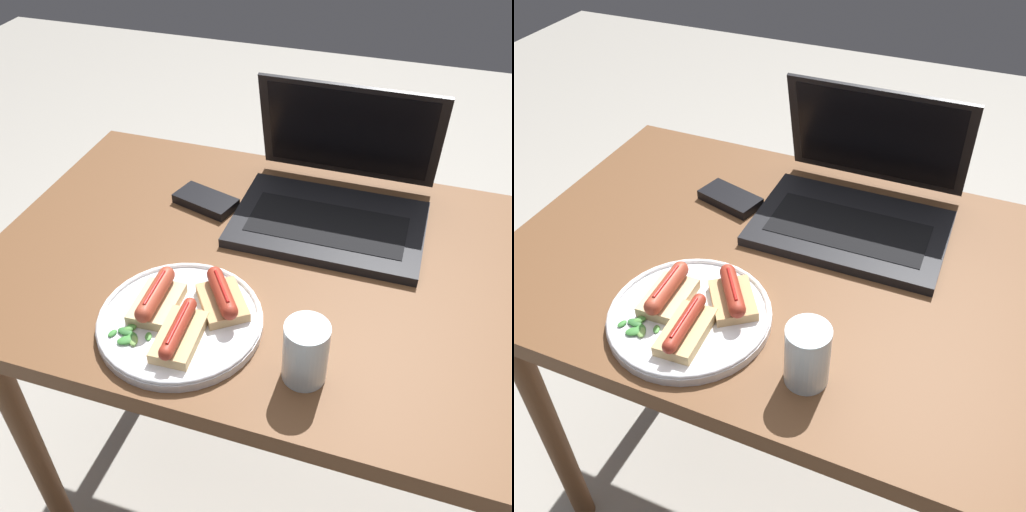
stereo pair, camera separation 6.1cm
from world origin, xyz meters
The scene contains 10 objects.
ground_plane centered at (0.00, 0.00, 0.00)m, with size 6.00×6.00×0.00m, color #9E998E.
desk centered at (0.00, 0.00, 0.67)m, with size 1.20×0.67×0.76m.
laptop centered at (-0.03, 0.16, 0.80)m, with size 0.35×0.29×0.23m.
plate centered at (-0.19, -0.19, 0.77)m, with size 0.25×0.25×0.02m.
sausage_toast_left centered at (-0.23, -0.18, 0.79)m, with size 0.07×0.12×0.05m.
sausage_toast_middle centered at (-0.14, -0.15, 0.79)m, with size 0.10×0.11×0.04m.
sausage_toast_right centered at (-0.17, -0.23, 0.79)m, with size 0.06×0.12×0.04m.
salad_pile centered at (-0.25, -0.25, 0.78)m, with size 0.07×0.06×0.01m.
drinking_glass centered at (0.01, -0.23, 0.81)m, with size 0.06×0.06×0.10m.
external_drive centered at (-0.27, 0.12, 0.77)m, with size 0.13×0.09×0.02m.
Camera 1 is at (0.10, -0.73, 1.40)m, focal length 40.00 mm.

